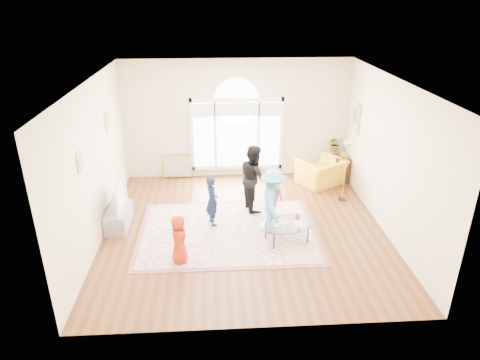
{
  "coord_description": "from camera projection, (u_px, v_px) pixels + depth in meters",
  "views": [
    {
      "loc": [
        -0.59,
        -8.07,
        4.76
      ],
      "look_at": [
        -0.08,
        0.3,
        1.03
      ],
      "focal_mm": 32.0,
      "sensor_mm": 36.0,
      "label": 1
    }
  ],
  "objects": [
    {
      "name": "tv_console",
      "position": [
        119.0,
        217.0,
        9.36
      ],
      "size": [
        0.45,
        1.0,
        0.42
      ],
      "primitive_type": "cube",
      "color": "gray",
      "rests_on": "ground"
    },
    {
      "name": "child_pink",
      "position": [
        274.0,
        194.0,
        9.52
      ],
      "size": [
        0.54,
        0.74,
        1.17
      ],
      "primitive_type": "imported",
      "rotation": [
        0.0,
        0.0,
        1.99
      ],
      "color": "#E09DB3",
      "rests_on": "area_rug"
    },
    {
      "name": "rug_border",
      "position": [
        228.0,
        232.0,
        9.2
      ],
      "size": [
        3.8,
        2.8,
        0.01
      ],
      "primitive_type": "cube",
      "color": "#905352",
      "rests_on": "ground"
    },
    {
      "name": "ground",
      "position": [
        244.0,
        229.0,
        9.33
      ],
      "size": [
        6.0,
        6.0,
        0.0
      ],
      "primitive_type": "plane",
      "color": "#532D14",
      "rests_on": "ground"
    },
    {
      "name": "side_cabinet",
      "position": [
        340.0,
        168.0,
        11.58
      ],
      "size": [
        0.4,
        0.5,
        0.7
      ],
      "primitive_type": "cube",
      "color": "black",
      "rests_on": "ground"
    },
    {
      "name": "child_navy",
      "position": [
        212.0,
        201.0,
        9.26
      ],
      "size": [
        0.39,
        0.48,
        1.14
      ],
      "primitive_type": "imported",
      "rotation": [
        0.0,
        0.0,
        1.91
      ],
      "color": "#0F1934",
      "rests_on": "area_rug"
    },
    {
      "name": "room_shell",
      "position": [
        237.0,
        123.0,
        11.28
      ],
      "size": [
        6.0,
        6.0,
        6.0
      ],
      "color": "beige",
      "rests_on": "ground"
    },
    {
      "name": "area_rug",
      "position": [
        228.0,
        232.0,
        9.2
      ],
      "size": [
        3.6,
        2.6,
        0.02
      ],
      "primitive_type": "cube",
      "color": "beige",
      "rests_on": "ground"
    },
    {
      "name": "child_black",
      "position": [
        254.0,
        178.0,
        9.87
      ],
      "size": [
        0.75,
        0.87,
        1.56
      ],
      "primitive_type": "imported",
      "rotation": [
        0.0,
        0.0,
        1.8
      ],
      "color": "black",
      "rests_on": "area_rug"
    },
    {
      "name": "television",
      "position": [
        116.0,
        197.0,
        9.16
      ],
      "size": [
        0.17,
        1.01,
        0.58
      ],
      "color": "black",
      "rests_on": "tv_console"
    },
    {
      "name": "child_blue",
      "position": [
        273.0,
        201.0,
        8.93
      ],
      "size": [
        0.55,
        0.93,
        1.42
      ],
      "primitive_type": "imported",
      "rotation": [
        0.0,
        0.0,
        1.6
      ],
      "color": "#54B2DF",
      "rests_on": "area_rug"
    },
    {
      "name": "floor_lamp",
      "position": [
        347.0,
        151.0,
        10.09
      ],
      "size": [
        0.26,
        0.26,
        1.51
      ],
      "color": "black",
      "rests_on": "ground"
    },
    {
      "name": "child_red",
      "position": [
        179.0,
        239.0,
        7.99
      ],
      "size": [
        0.36,
        0.5,
        0.97
      ],
      "primitive_type": "imported",
      "rotation": [
        0.0,
        0.0,
        1.68
      ],
      "color": "red",
      "rests_on": "area_rug"
    },
    {
      "name": "potted_plant",
      "position": [
        335.0,
        144.0,
        11.71
      ],
      "size": [
        0.39,
        0.34,
        0.43
      ],
      "primitive_type": "imported",
      "rotation": [
        0.0,
        0.0,
        -0.01
      ],
      "color": "#33722D",
      "rests_on": "plant_pedestal"
    },
    {
      "name": "armchair",
      "position": [
        321.0,
        172.0,
        11.32
      ],
      "size": [
        1.42,
        1.38,
        0.71
      ],
      "primitive_type": "imported",
      "rotation": [
        0.0,
        0.0,
        3.69
      ],
      "color": "yellow",
      "rests_on": "ground"
    },
    {
      "name": "coffee_table",
      "position": [
        287.0,
        224.0,
        8.7
      ],
      "size": [
        1.34,
        1.04,
        0.54
      ],
      "rotation": [
        0.0,
        0.0,
        0.27
      ],
      "color": "silver",
      "rests_on": "ground"
    },
    {
      "name": "plant_pedestal",
      "position": [
        334.0,
        163.0,
        11.94
      ],
      "size": [
        0.2,
        0.2,
        0.7
      ],
      "primitive_type": "cylinder",
      "color": "white",
      "rests_on": "ground"
    },
    {
      "name": "leaning_picture",
      "position": [
        178.0,
        177.0,
        11.88
      ],
      "size": [
        0.8,
        0.14,
        0.62
      ],
      "primitive_type": "cube",
      "rotation": [
        -0.14,
        0.0,
        0.0
      ],
      "color": "tan",
      "rests_on": "ground"
    }
  ]
}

